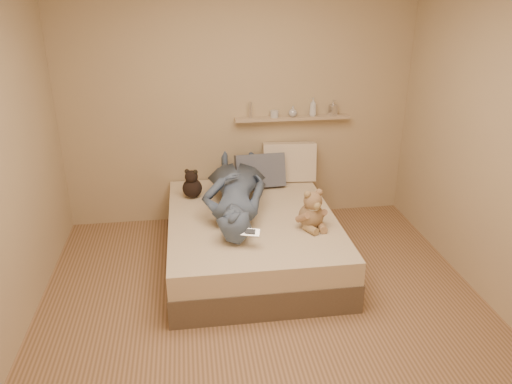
{
  "coord_description": "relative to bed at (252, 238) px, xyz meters",
  "views": [
    {
      "loc": [
        -0.53,
        -3.1,
        2.4
      ],
      "look_at": [
        0.0,
        0.65,
        0.8
      ],
      "focal_mm": 35.0,
      "sensor_mm": 36.0,
      "label": 1
    }
  ],
  "objects": [
    {
      "name": "room",
      "position": [
        0.0,
        -0.93,
        1.08
      ],
      "size": [
        3.8,
        3.8,
        3.8
      ],
      "color": "#9C7251",
      "rests_on": "ground"
    },
    {
      "name": "bed",
      "position": [
        0.0,
        0.0,
        0.0
      ],
      "size": [
        1.5,
        1.9,
        0.45
      ],
      "color": "brown",
      "rests_on": "floor"
    },
    {
      "name": "game_console",
      "position": [
        -0.09,
        -0.58,
        0.36
      ],
      "size": [
        0.16,
        0.11,
        0.05
      ],
      "color": "#B9BDC1",
      "rests_on": "bed"
    },
    {
      "name": "teddy_bear",
      "position": [
        0.48,
        -0.31,
        0.37
      ],
      "size": [
        0.28,
        0.29,
        0.36
      ],
      "color": "#8C6F4D",
      "rests_on": "bed"
    },
    {
      "name": "dark_plush",
      "position": [
        -0.52,
        0.5,
        0.35
      ],
      "size": [
        0.19,
        0.19,
        0.29
      ],
      "color": "black",
      "rests_on": "bed"
    },
    {
      "name": "pillow_cream",
      "position": [
        0.51,
        0.83,
        0.43
      ],
      "size": [
        0.57,
        0.26,
        0.42
      ],
      "primitive_type": "cube",
      "rotation": [
        -0.15,
        0.0,
        -0.08
      ],
      "color": "beige",
      "rests_on": "bed"
    },
    {
      "name": "pillow_grey",
      "position": [
        0.18,
        0.69,
        0.4
      ],
      "size": [
        0.51,
        0.27,
        0.37
      ],
      "primitive_type": "cube",
      "rotation": [
        -0.32,
        0.0,
        0.06
      ],
      "color": "#575969",
      "rests_on": "bed"
    },
    {
      "name": "person",
      "position": [
        -0.13,
        0.2,
        0.42
      ],
      "size": [
        0.77,
        1.65,
        0.38
      ],
      "primitive_type": "imported",
      "rotation": [
        0.0,
        0.0,
        3.01
      ],
      "color": "#435269",
      "rests_on": "bed"
    },
    {
      "name": "wall_shelf",
      "position": [
        0.55,
        0.91,
        0.88
      ],
      "size": [
        1.2,
        0.12,
        0.03
      ],
      "primitive_type": "cube",
      "color": "tan",
      "rests_on": "wall_back"
    },
    {
      "name": "shelf_bottles",
      "position": [
        0.67,
        0.91,
        0.96
      ],
      "size": [
        0.93,
        0.12,
        0.19
      ],
      "color": "silver",
      "rests_on": "wall_shelf"
    }
  ]
}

